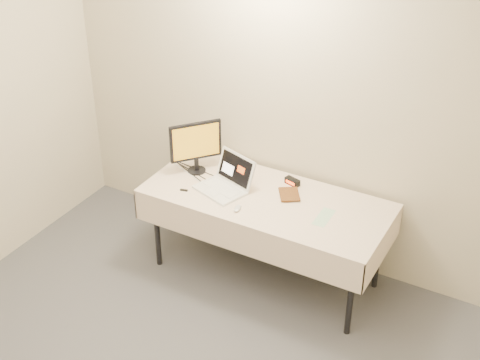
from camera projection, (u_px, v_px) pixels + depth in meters
The scene contains 9 objects.
back_wall at pixel (296, 100), 5.02m from camera, with size 4.00×0.10×2.70m, color beige.
table at pixel (266, 204), 5.03m from camera, with size 1.86×0.81×0.74m.
laptop at pixel (226, 181), 5.08m from camera, with size 0.45×0.44×0.25m.
monitor at pixel (196, 144), 5.20m from camera, with size 0.29×0.33×0.43m.
book at pixel (280, 185), 4.97m from camera, with size 0.15×0.02×0.20m, color #97551B.
alarm_clock at pixel (292, 182), 5.15m from camera, with size 0.13×0.08×0.05m.
clicker at pixel (238, 208), 4.85m from camera, with size 0.05×0.09×0.02m, color silver.
paper_form at pixel (324, 217), 4.77m from camera, with size 0.09×0.24×0.00m, color #A8D3AA.
usb_dongle at pixel (184, 190), 5.08m from camera, with size 0.06×0.02×0.01m, color black.
Camera 1 is at (1.88, -1.73, 3.44)m, focal length 50.00 mm.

